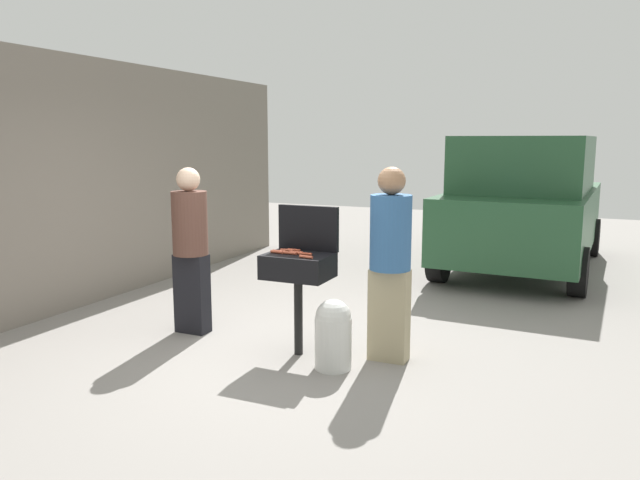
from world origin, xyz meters
name	(u,v)px	position (x,y,z in m)	size (l,w,h in m)	color
ground_plane	(275,349)	(0.00, 0.00, 0.00)	(24.00, 24.00, 0.00)	gray
house_wall_side	(105,180)	(-2.93, 1.00, 1.47)	(0.24, 8.00, 2.94)	slate
bbq_grill	(298,270)	(0.26, -0.03, 0.80)	(0.60, 0.44, 0.95)	black
grill_lid_open	(308,228)	(0.26, 0.19, 1.16)	(0.60, 0.05, 0.42)	black
hot_dog_0	(305,254)	(0.34, -0.05, 0.96)	(0.03, 0.03, 0.13)	#AD4228
hot_dog_1	(294,250)	(0.17, 0.08, 0.96)	(0.03, 0.03, 0.13)	#AD4228
hot_dog_2	(277,252)	(0.07, -0.07, 0.96)	(0.03, 0.03, 0.13)	#B74C33
hot_dog_3	(290,253)	(0.20, -0.07, 0.96)	(0.03, 0.03, 0.13)	#B74C33
hot_dog_4	(279,251)	(0.07, -0.03, 0.96)	(0.03, 0.03, 0.13)	#C6593D
hot_dog_5	(287,250)	(0.12, 0.05, 0.96)	(0.03, 0.03, 0.13)	#B74C33
hot_dog_6	(306,257)	(0.41, -0.17, 0.96)	(0.03, 0.03, 0.13)	#C6593D
hot_dog_7	(296,253)	(0.24, -0.02, 0.96)	(0.03, 0.03, 0.13)	#B74C33
propane_tank	(333,333)	(0.70, -0.23, 0.32)	(0.32, 0.32, 0.62)	silver
person_left	(190,244)	(-1.03, 0.13, 0.92)	(0.36, 0.36, 1.70)	black
person_right	(390,257)	(1.07, 0.18, 0.94)	(0.37, 0.37, 1.74)	gray
parked_minivan	(525,202)	(1.74, 4.84, 1.03)	(2.20, 4.48, 2.02)	#234C2D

